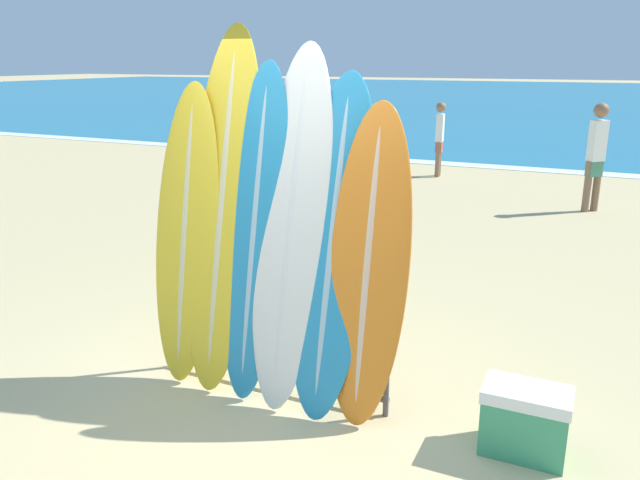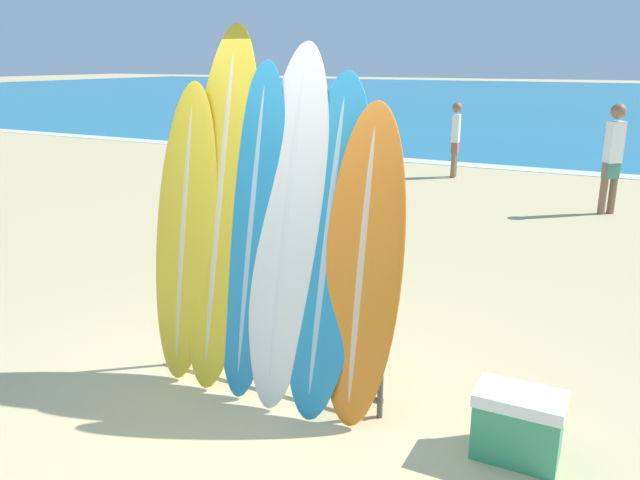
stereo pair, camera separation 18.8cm
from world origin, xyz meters
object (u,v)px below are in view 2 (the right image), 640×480
surfboard_slot_3 (288,228)px  cooler_box (518,425)px  person_near_water (613,155)px  surfboard_slot_0 (186,233)px  surfboard_slot_1 (221,209)px  surfboard_slot_4 (328,247)px  surfboard_rack (270,327)px  surfboard_slot_5 (363,268)px  person_mid_beach (456,137)px  surfboard_slot_2 (252,232)px

surfboard_slot_3 → cooler_box: bearing=-3.0°
person_near_water → surfboard_slot_0: bearing=-152.7°
surfboard_slot_1 → surfboard_slot_4: (0.88, -0.03, -0.16)m
surfboard_slot_3 → surfboard_slot_0: bearing=-176.8°
surfboard_rack → surfboard_slot_1: 0.93m
surfboard_rack → surfboard_slot_3: surfboard_slot_3 is taller
surfboard_slot_1 → person_near_water: surfboard_slot_1 is taller
surfboard_slot_0 → surfboard_slot_5: surfboard_slot_0 is taller
person_mid_beach → surfboard_rack: bearing=2.4°
surfboard_rack → surfboard_slot_5: bearing=-0.6°
surfboard_slot_0 → surfboard_slot_4: size_ratio=0.96×
surfboard_slot_0 → surfboard_slot_4: (1.17, 0.03, 0.04)m
surfboard_slot_4 → person_mid_beach: size_ratio=1.51×
person_near_water → person_mid_beach: bearing=103.4°
surfboard_slot_5 → person_near_water: surfboard_slot_5 is taller
surfboard_rack → person_near_water: person_near_water is taller
surfboard_slot_2 → person_near_water: 7.37m
person_near_water → cooler_box: person_near_water is taller
surfboard_slot_5 → cooler_box: (1.05, -0.03, -0.84)m
surfboard_rack → person_near_water: (1.90, 7.11, 0.44)m
cooler_box → surfboard_slot_4: bearing=176.8°
surfboard_rack → surfboard_slot_2: 0.71m
surfboard_slot_2 → surfboard_rack: bearing=-12.8°
surfboard_slot_4 → surfboard_slot_2: bearing=-179.8°
surfboard_slot_5 → surfboard_slot_1: bearing=176.4°
surfboard_rack → surfboard_slot_5: (0.72, -0.01, 0.56)m
surfboard_slot_2 → person_near_water: (2.05, 7.07, -0.25)m
surfboard_slot_1 → surfboard_rack: bearing=-8.6°
surfboard_slot_0 → person_mid_beach: bearing=92.5°
surfboard_slot_2 → cooler_box: (1.92, -0.07, -0.96)m
surfboard_slot_0 → surfboard_slot_1: 0.35m
surfboard_slot_3 → person_near_water: bearing=75.9°
surfboard_slot_4 → surfboard_slot_0: bearing=-178.4°
surfboard_slot_5 → surfboard_slot_0: bearing=179.6°
surfboard_slot_1 → surfboard_slot_5: 1.19m
surfboard_slot_4 → person_mid_beach: 9.26m
surfboard_slot_4 → person_mid_beach: bearing=99.7°
surfboard_slot_5 → surfboard_slot_4: bearing=171.0°
surfboard_slot_1 → person_mid_beach: bearing=94.3°
surfboard_slot_0 → person_near_water: (2.62, 7.10, -0.17)m
surfboard_slot_2 → surfboard_slot_1: bearing=173.7°
surfboard_slot_5 → person_near_water: bearing=80.6°
surfboard_rack → cooler_box: surfboard_rack is taller
surfboard_slot_1 → surfboard_slot_0: bearing=-167.6°
surfboard_rack → cooler_box: (1.77, -0.04, -0.27)m
surfboard_slot_3 → person_near_water: (1.77, 7.06, -0.31)m
person_near_water → surfboard_rack: bearing=-147.4°
person_near_water → surfboard_slot_1: bearing=-150.8°
person_near_water → surfboard_slot_5: bearing=-141.8°
surfboard_slot_2 → surfboard_slot_4: size_ratio=1.03×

